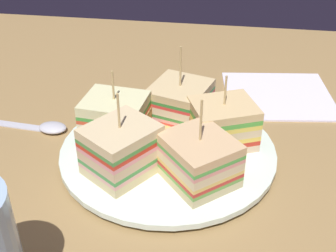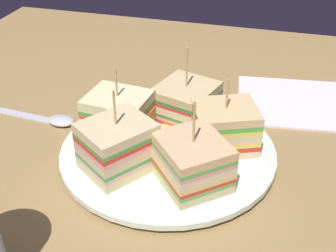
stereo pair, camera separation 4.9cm
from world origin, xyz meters
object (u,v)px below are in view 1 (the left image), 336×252
(sandwich_wedge_4, at_px, (199,160))
(chip_pile, at_px, (176,138))
(plate, at_px, (168,151))
(sandwich_wedge_2, at_px, (116,119))
(sandwich_wedge_0, at_px, (222,124))
(sandwich_wedge_3, at_px, (122,150))
(spoon, at_px, (40,127))
(napkin, at_px, (278,94))
(sandwich_wedge_1, at_px, (180,103))

(sandwich_wedge_4, relative_size, chip_pile, 1.38)
(plate, height_order, sandwich_wedge_2, sandwich_wedge_2)
(sandwich_wedge_0, height_order, sandwich_wedge_3, sandwich_wedge_3)
(spoon, bearing_deg, sandwich_wedge_0, 1.99)
(plate, relative_size, chip_pile, 3.59)
(plate, relative_size, sandwich_wedge_0, 2.82)
(sandwich_wedge_0, distance_m, chip_pile, 0.06)
(sandwich_wedge_2, relative_size, napkin, 0.59)
(sandwich_wedge_1, bearing_deg, sandwich_wedge_4, 33.58)
(sandwich_wedge_2, xyz_separation_m, sandwich_wedge_3, (0.02, -0.06, 0.00))
(sandwich_wedge_2, height_order, sandwich_wedge_4, sandwich_wedge_4)
(sandwich_wedge_0, relative_size, sandwich_wedge_2, 1.00)
(spoon, bearing_deg, sandwich_wedge_3, -27.58)
(plate, bearing_deg, sandwich_wedge_1, 85.41)
(sandwich_wedge_2, distance_m, sandwich_wedge_4, 0.12)
(sandwich_wedge_0, distance_m, sandwich_wedge_1, 0.07)
(napkin, bearing_deg, sandwich_wedge_2, -141.39)
(sandwich_wedge_2, xyz_separation_m, spoon, (-0.11, 0.02, -0.03))
(sandwich_wedge_0, xyz_separation_m, sandwich_wedge_1, (-0.05, 0.04, -0.00))
(chip_pile, bearing_deg, napkin, 50.96)
(sandwich_wedge_2, distance_m, napkin, 0.25)
(sandwich_wedge_4, distance_m, napkin, 0.24)
(chip_pile, bearing_deg, sandwich_wedge_0, 10.87)
(napkin, bearing_deg, sandwich_wedge_1, -141.01)
(napkin, bearing_deg, sandwich_wedge_0, -117.02)
(sandwich_wedge_0, distance_m, napkin, 0.17)
(sandwich_wedge_2, relative_size, sandwich_wedge_3, 0.93)
(chip_pile, bearing_deg, sandwich_wedge_1, 92.76)
(sandwich_wedge_3, bearing_deg, sandwich_wedge_0, -20.07)
(sandwich_wedge_1, relative_size, sandwich_wedge_3, 1.05)
(sandwich_wedge_2, bearing_deg, sandwich_wedge_4, -25.03)
(napkin, bearing_deg, sandwich_wedge_4, -113.55)
(chip_pile, xyz_separation_m, napkin, (0.13, 0.16, -0.02))
(sandwich_wedge_2, height_order, spoon, sandwich_wedge_2)
(sandwich_wedge_4, xyz_separation_m, napkin, (0.09, 0.22, -0.03))
(sandwich_wedge_4, height_order, napkin, sandwich_wedge_4)
(sandwich_wedge_2, relative_size, chip_pile, 1.28)
(plate, relative_size, spoon, 1.78)
(sandwich_wedge_1, relative_size, spoon, 0.71)
(sandwich_wedge_4, distance_m, spoon, 0.23)
(chip_pile, bearing_deg, spoon, 173.25)
(napkin, bearing_deg, plate, -128.65)
(sandwich_wedge_1, bearing_deg, sandwich_wedge_0, 69.40)
(sandwich_wedge_1, bearing_deg, plate, 12.12)
(plate, xyz_separation_m, sandwich_wedge_3, (-0.04, -0.05, 0.03))
(chip_pile, distance_m, napkin, 0.20)
(sandwich_wedge_4, bearing_deg, plate, -2.46)
(sandwich_wedge_0, height_order, spoon, sandwich_wedge_0)
(spoon, bearing_deg, napkin, 28.75)
(sandwich_wedge_1, xyz_separation_m, sandwich_wedge_2, (-0.07, -0.05, 0.00))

